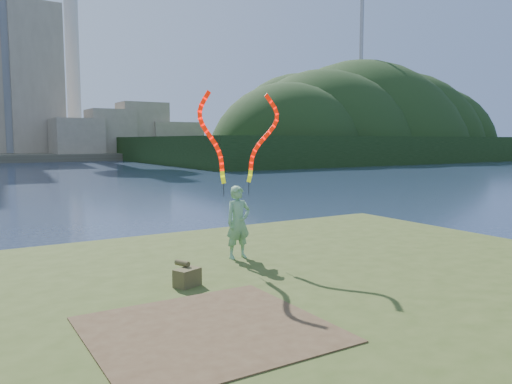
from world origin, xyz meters
TOP-DOWN VIEW (x-y plane):
  - ground at (0.00, 0.00)m, footprint 320.00×320.00m
  - grassy_knoll at (0.00, -2.30)m, footprint 20.00×18.00m
  - dirt_patch at (-2.20, -3.20)m, footprint 3.20×3.00m
  - wooded_hill at (59.57, 59.96)m, footprint 78.00×50.00m
  - woman_with_ribbons at (0.28, 0.34)m, footprint 2.05×0.40m
  - canvas_bag at (-1.60, -1.09)m, footprint 0.54×0.60m

SIDE VIEW (x-z plane):
  - ground at x=0.00m, z-range 0.00..0.00m
  - wooded_hill at x=59.57m, z-range -31.34..31.66m
  - grassy_knoll at x=0.00m, z-range -0.06..0.74m
  - dirt_patch at x=-2.20m, z-range 0.80..0.82m
  - canvas_bag at x=-1.60m, z-range 0.76..1.20m
  - woman_with_ribbons at x=0.28m, z-range 0.20..4.22m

